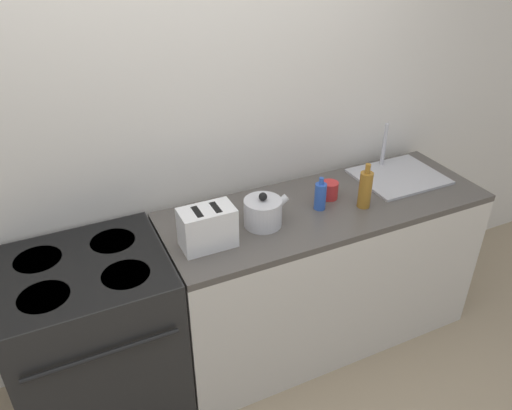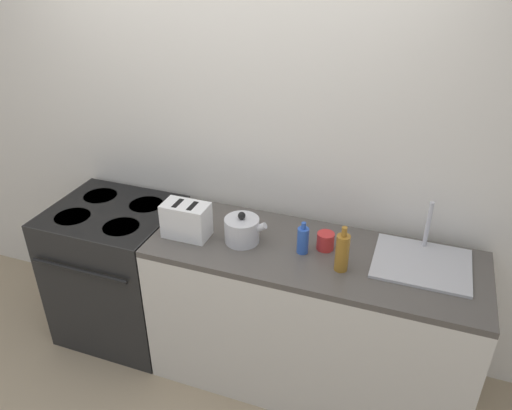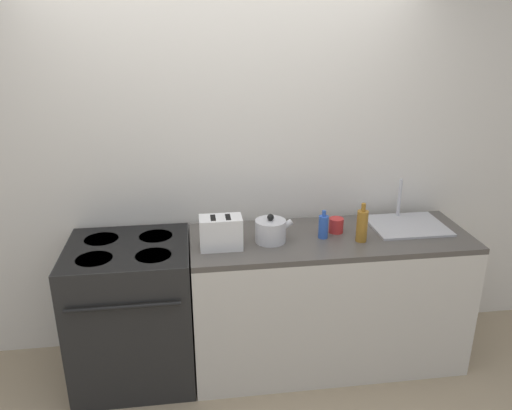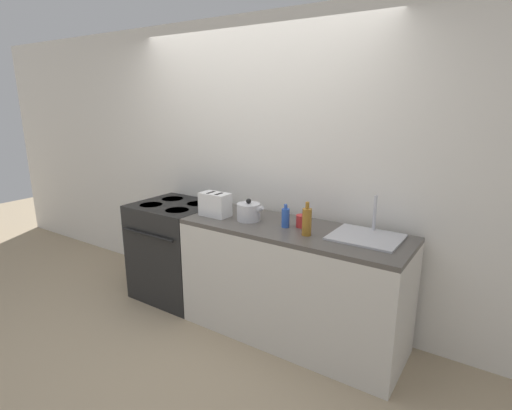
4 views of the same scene
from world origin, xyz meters
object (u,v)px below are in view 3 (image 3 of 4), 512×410
object	(u,v)px
stove	(133,311)
bottle_amber	(362,225)
bottle_blue	(323,226)
cup_red	(336,225)
kettle	(271,231)
toaster	(221,233)

from	to	relation	value
stove	bottle_amber	world-z (taller)	bottle_amber
bottle_blue	cup_red	world-z (taller)	bottle_blue
kettle	bottle_amber	bearing A→B (deg)	-7.13
bottle_blue	bottle_amber	bearing A→B (deg)	-20.00
stove	cup_red	world-z (taller)	cup_red
bottle_amber	bottle_blue	world-z (taller)	bottle_amber
stove	cup_red	size ratio (longest dim) A/B	9.78
stove	toaster	xyz separation A→B (m)	(0.57, -0.09, 0.56)
bottle_blue	toaster	bearing A→B (deg)	-174.63
stove	kettle	bearing A→B (deg)	-2.66
kettle	cup_red	world-z (taller)	kettle
stove	kettle	world-z (taller)	kettle
toaster	bottle_blue	xyz separation A→B (m)	(0.65, 0.06, -0.02)
bottle_blue	stove	bearing A→B (deg)	178.59
stove	bottle_blue	bearing A→B (deg)	-1.41
toaster	kettle	bearing A→B (deg)	9.12
stove	toaster	size ratio (longest dim) A/B	3.66
cup_red	kettle	bearing A→B (deg)	-169.24
stove	toaster	bearing A→B (deg)	-9.05
stove	bottle_amber	size ratio (longest dim) A/B	3.73
cup_red	bottle_blue	bearing A→B (deg)	-145.34
toaster	cup_red	bearing A→B (deg)	10.08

